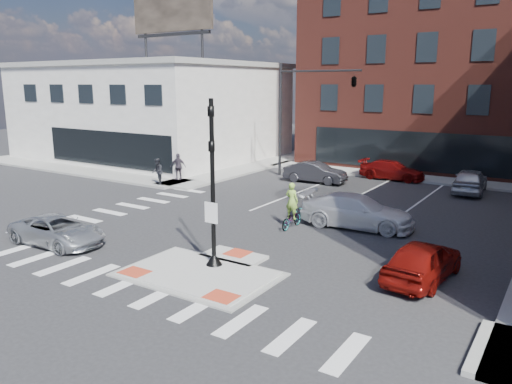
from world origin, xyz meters
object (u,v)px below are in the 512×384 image
Objects in this scene: white_pickup at (357,211)px; cyclist at (292,213)px; silver_suv at (58,230)px; pedestrian_a at (157,171)px; red_sedan at (423,261)px; bg_car_silver at (470,181)px; bg_car_red at (392,170)px; pedestrian_b at (178,167)px; bg_car_dark at (315,172)px.

white_pickup is 2.44× the size of cyclist.
silver_suv is 13.23m from white_pickup.
red_sedan is at bearing 23.64° from pedestrian_a.
bg_car_silver is 5.67m from bg_car_red.
bg_car_red is (-5.40, 1.71, -0.11)m from bg_car_silver.
bg_car_silver is (12.49, 20.03, 0.15)m from silver_suv.
silver_suv is 0.83× the size of white_pickup.
cyclist is 1.20× the size of pedestrian_b.
pedestrian_b is at bearing 117.67° from bg_car_dark.
bg_car_dark is 1.95× the size of cyclist.
pedestrian_a is at bearing 132.67° from bg_car_red.
bg_car_silver is at bearing -80.07° from red_sedan.
bg_car_dark is at bearing 83.95° from pedestrian_a.
white_pickup is at bearing -39.97° from pedestrian_b.
white_pickup is 10.74m from bg_car_dark.
bg_car_red is 14.83m from pedestrian_b.
bg_car_red is 2.08× the size of cyclist.
cyclist reaches higher than silver_suv.
pedestrian_a is at bearing -14.55° from red_sedan.
pedestrian_a is (-14.37, 1.78, 0.24)m from white_pickup.
pedestrian_a reaches higher than silver_suv.
red_sedan is at bearing -158.14° from bg_car_red.
pedestrian_a reaches higher than bg_car_silver.
bg_car_dark is at bearing -46.43° from red_sedan.
red_sedan is at bearing -50.12° from pedestrian_b.
bg_car_dark is 11.15m from cyclist.
silver_suv is 1.05× the size of red_sedan.
pedestrian_b is (-14.37, 3.78, 0.28)m from white_pickup.
red_sedan is at bearing -74.89° from silver_suv.
cyclist is (7.02, 7.41, 0.12)m from silver_suv.
cyclist reaches higher than white_pickup.
silver_suv is at bearing -22.76° from pedestrian_a.
bg_car_red is at bearing -63.79° from red_sedan.
bg_car_red is (-2.39, 12.53, -0.11)m from white_pickup.
bg_car_dark is 2.35× the size of pedestrian_b.
white_pickup is at bearing -146.98° from bg_car_dark.
silver_suv is at bearing 128.18° from white_pickup.
silver_suv is 12.04m from pedestrian_a.
bg_car_dark is at bearing 30.62° from white_pickup.
bg_car_red is (-6.72, 17.42, -0.06)m from red_sedan.
red_sedan reaches higher than bg_car_dark.
silver_suv is at bearing -94.63° from pedestrian_b.
cyclist is at bearing -179.53° from bg_car_red.
red_sedan is 0.92× the size of bg_car_red.
bg_car_dark is at bearing -69.30° from cyclist.
cyclist is (-2.47, -1.81, -0.04)m from white_pickup.
bg_car_red is 16.09m from pedestrian_a.
pedestrian_a is at bearing 23.07° from bg_car_silver.
white_pickup is 1.17× the size of bg_car_red.
red_sedan is 2.32× the size of pedestrian_b.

